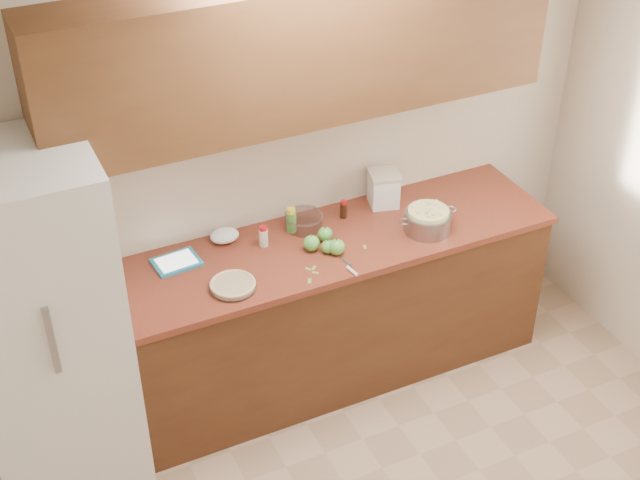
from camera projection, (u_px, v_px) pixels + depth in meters
name	position (u px, v px, depth m)	size (l,w,h in m)	color
room_shell	(481.00, 362.00, 3.39)	(3.60, 3.60, 3.60)	tan
counter_run	(317.00, 312.00, 4.97)	(2.64, 0.68, 0.92)	#4F2C16
upper_cabinets	(302.00, 50.00, 4.24)	(2.60, 0.34, 0.70)	#57341A
fridge	(43.00, 327.00, 4.18)	(0.70, 0.70, 1.80)	silver
pie	(233.00, 285.00, 4.38)	(0.24, 0.24, 0.04)	silver
colander	(428.00, 220.00, 4.78)	(0.35, 0.25, 0.13)	gray
flour_canister	(384.00, 188.00, 4.98)	(0.20, 0.20, 0.20)	white
tablet	(176.00, 262.00, 4.56)	(0.25, 0.20, 0.02)	teal
paring_knife	(351.00, 270.00, 4.51)	(0.05, 0.18, 0.02)	gray
lemon_bottle	(291.00, 220.00, 4.77)	(0.05, 0.05, 0.14)	#4C8C38
cinnamon_shaker	(263.00, 236.00, 4.67)	(0.05, 0.05, 0.12)	beige
vanilla_bottle	(344.00, 209.00, 4.89)	(0.04, 0.04, 0.11)	black
mixing_bowl	(304.00, 220.00, 4.82)	(0.22, 0.22, 0.08)	silver
paper_towel	(225.00, 236.00, 4.72)	(0.16, 0.13, 0.06)	white
apple_left	(311.00, 243.00, 4.64)	(0.09, 0.09, 0.10)	#55AB3D
apple_center	(325.00, 234.00, 4.71)	(0.08, 0.08, 0.09)	#55AB3D
apple_front	(328.00, 247.00, 4.63)	(0.07, 0.07, 0.08)	#55AB3D
apple_extra	(337.00, 247.00, 4.61)	(0.09, 0.09, 0.10)	#55AB3D
peel_a	(365.00, 247.00, 4.68)	(0.04, 0.01, 0.00)	#76A751
peel_b	(310.00, 281.00, 4.44)	(0.04, 0.02, 0.00)	#76A751
peel_c	(314.00, 268.00, 4.53)	(0.03, 0.01, 0.00)	#76A751
peel_d	(315.00, 273.00, 4.50)	(0.03, 0.01, 0.00)	#76A751
peel_e	(308.00, 269.00, 4.52)	(0.03, 0.01, 0.00)	#76A751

